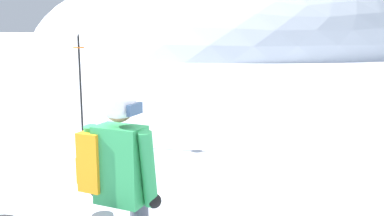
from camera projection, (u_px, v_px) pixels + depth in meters
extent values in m
ellipsoid|color=white|center=(225.00, 49.00, 40.73)|extent=(34.66, 31.19, 15.10)
cube|color=#2D9351|center=(121.00, 165.00, 3.18)|extent=(0.42, 0.33, 0.58)
cylinder|color=#2D9351|center=(95.00, 161.00, 3.27)|extent=(0.16, 0.20, 0.57)
cylinder|color=#2D9351|center=(148.00, 169.00, 3.09)|extent=(0.16, 0.20, 0.57)
sphere|color=black|center=(97.00, 190.00, 3.36)|extent=(0.11, 0.11, 0.11)
sphere|color=black|center=(154.00, 201.00, 3.16)|extent=(0.11, 0.11, 0.11)
cube|color=orange|center=(98.00, 159.00, 3.26)|extent=(0.27, 0.33, 0.44)
cube|color=orange|center=(88.00, 168.00, 3.31)|extent=(0.13, 0.21, 0.20)
sphere|color=#9E7051|center=(119.00, 108.00, 3.10)|extent=(0.21, 0.21, 0.21)
sphere|color=silver|center=(119.00, 104.00, 3.10)|extent=(0.25, 0.25, 0.25)
cube|color=navy|center=(135.00, 109.00, 3.05)|extent=(0.09, 0.17, 0.08)
cylinder|color=black|center=(81.00, 92.00, 7.83)|extent=(0.04, 0.04, 1.94)
cylinder|color=orange|center=(79.00, 48.00, 7.68)|extent=(0.20, 0.20, 0.02)
cone|color=black|center=(78.00, 35.00, 7.64)|extent=(0.04, 0.04, 0.08)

